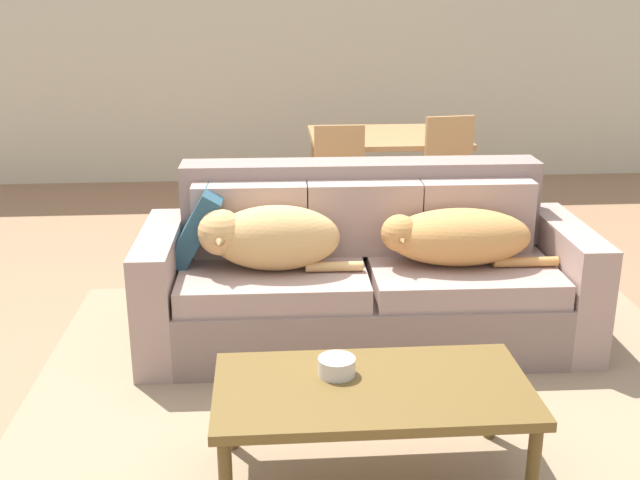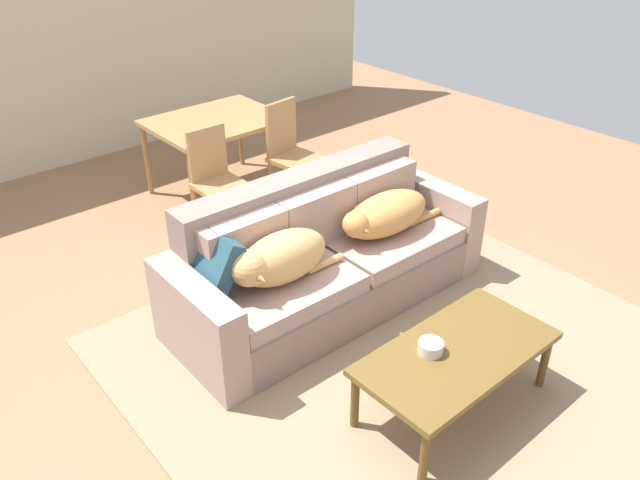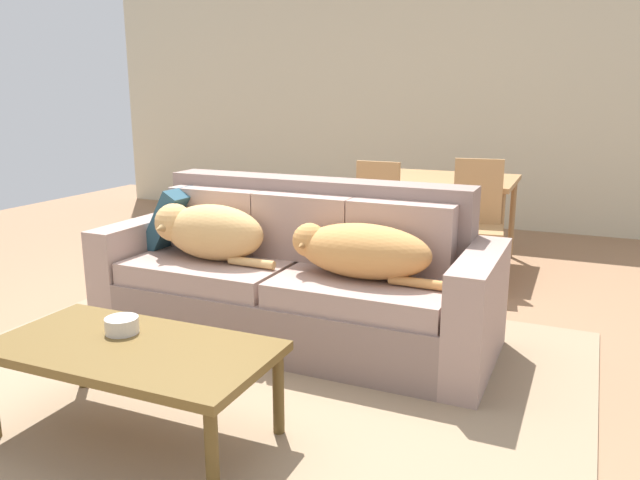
{
  "view_description": "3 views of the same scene",
  "coord_description": "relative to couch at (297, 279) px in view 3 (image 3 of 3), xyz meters",
  "views": [
    {
      "loc": [
        -0.29,
        -3.61,
        1.87
      ],
      "look_at": [
        0.0,
        0.32,
        0.55
      ],
      "focal_mm": 43.26,
      "sensor_mm": 36.0,
      "label": 1
    },
    {
      "loc": [
        -2.34,
        -2.66,
        2.82
      ],
      "look_at": [
        0.12,
        0.18,
        0.6
      ],
      "focal_mm": 36.04,
      "sensor_mm": 36.0,
      "label": 2
    },
    {
      "loc": [
        1.77,
        -2.93,
        1.45
      ],
      "look_at": [
        0.37,
        0.34,
        0.6
      ],
      "focal_mm": 34.56,
      "sensor_mm": 36.0,
      "label": 3
    }
  ],
  "objects": [
    {
      "name": "bowl_on_coffee_table",
      "position": [
        -0.27,
        -1.22,
        0.1
      ],
      "size": [
        0.15,
        0.15,
        0.07
      ],
      "primitive_type": "cylinder",
      "color": "silver",
      "rests_on": "coffee_table"
    },
    {
      "name": "dining_chair_near_left",
      "position": [
        0.01,
        1.41,
        0.15
      ],
      "size": [
        0.4,
        0.4,
        0.92
      ],
      "rotation": [
        0.0,
        0.0,
        -0.01
      ],
      "color": "#AE804E",
      "rests_on": "ground"
    },
    {
      "name": "ground_plane",
      "position": [
        -0.24,
        -0.28,
        -0.36
      ],
      "size": [
        10.0,
        10.0,
        0.0
      ],
      "primitive_type": "plane",
      "color": "#966D4D"
    },
    {
      "name": "back_partition",
      "position": [
        -0.24,
        3.72,
        0.99
      ],
      "size": [
        8.0,
        0.12,
        2.7
      ],
      "primitive_type": "cube",
      "color": "beige",
      "rests_on": "ground"
    },
    {
      "name": "area_rug",
      "position": [
        -0.0,
        -0.87,
        -0.35
      ],
      "size": [
        3.42,
        3.31,
        0.01
      ],
      "primitive_type": "cube",
      "rotation": [
        0.0,
        0.0,
        -0.02
      ],
      "color": "#9B8062",
      "rests_on": "ground"
    },
    {
      "name": "dining_table",
      "position": [
        0.43,
        2.03,
        0.32
      ],
      "size": [
        1.19,
        0.93,
        0.75
      ],
      "color": "#AE804E",
      "rests_on": "ground"
    },
    {
      "name": "dog_on_right_cushion",
      "position": [
        0.45,
        -0.15,
        0.26
      ],
      "size": [
        0.92,
        0.37,
        0.3
      ],
      "rotation": [
        0.0,
        0.0,
        -0.02
      ],
      "color": "#D08F4C",
      "rests_on": "couch"
    },
    {
      "name": "couch",
      "position": [
        0.0,
        0.0,
        0.0
      ],
      "size": [
        2.38,
        0.93,
        0.94
      ],
      "rotation": [
        0.0,
        0.0,
        -0.02
      ],
      "color": "gray",
      "rests_on": "ground"
    },
    {
      "name": "dining_chair_near_right",
      "position": [
        0.82,
        1.41,
        0.18
      ],
      "size": [
        0.45,
        0.45,
        0.97
      ],
      "rotation": [
        0.0,
        0.0,
        0.13
      ],
      "color": "#AE804E",
      "rests_on": "ground"
    },
    {
      "name": "coffee_table",
      "position": [
        -0.14,
        -1.32,
        0.02
      ],
      "size": [
        1.2,
        0.62,
        0.43
      ],
      "color": "brown",
      "rests_on": "ground"
    },
    {
      "name": "throw_pillow_by_left_arm",
      "position": [
        -0.89,
        0.06,
        0.3
      ],
      "size": [
        0.31,
        0.43,
        0.41
      ],
      "primitive_type": "cube",
      "rotation": [
        0.0,
        0.51,
        -0.04
      ],
      "color": "#284D5F",
      "rests_on": "couch"
    },
    {
      "name": "dog_on_left_cushion",
      "position": [
        -0.52,
        -0.15,
        0.28
      ],
      "size": [
        0.83,
        0.36,
        0.34
      ],
      "rotation": [
        0.0,
        0.0,
        -0.02
      ],
      "color": "tan",
      "rests_on": "couch"
    }
  ]
}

